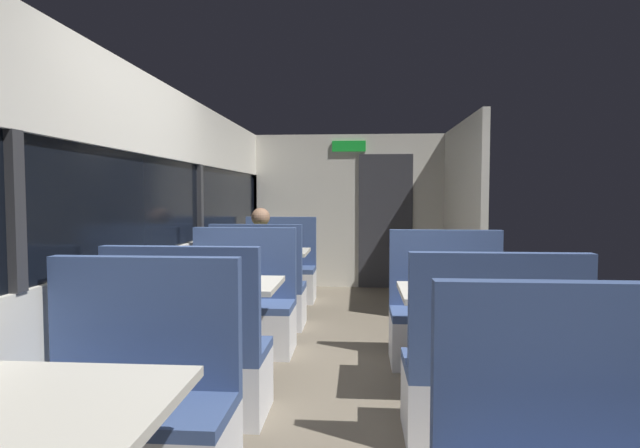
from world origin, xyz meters
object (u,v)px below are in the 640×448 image
Objects in this scene: bench_far_window_facing_end at (259,296)px; coffee_cup_primary at (259,247)px; bench_far_window_facing_entry at (279,276)px; bench_rear_aisle_facing_entry at (448,324)px; bench_mid_window_facing_end at (191,366)px; bench_near_window_facing_entry at (132,426)px; seated_passenger at (260,276)px; coffee_cup_secondary at (476,286)px; dining_table_far_window at (270,259)px; dining_table_mid_window at (220,295)px; dining_table_near_window at (38,427)px; bench_rear_aisle_facing_end at (490,385)px; bench_mid_window_facing_entry at (241,315)px; dining_table_rear_aisle at (465,305)px.

coffee_cup_primary is at bearing 101.19° from bench_far_window_facing_end.
bench_rear_aisle_facing_entry is (1.79, -2.45, 0.00)m from bench_far_window_facing_entry.
bench_near_window_facing_entry is at bearing -90.00° from bench_mid_window_facing_end.
bench_near_window_facing_entry is 1.00× the size of bench_far_window_facing_end.
coffee_cup_primary is (-0.12, 0.55, 0.25)m from seated_passenger.
seated_passenger is (-1.79, 1.12, 0.21)m from bench_rear_aisle_facing_entry.
bench_near_window_facing_entry reaches higher than coffee_cup_secondary.
bench_rear_aisle_facing_entry is 12.22× the size of coffee_cup_secondary.
bench_mid_window_facing_end is at bearing -90.00° from dining_table_far_window.
bench_far_window_facing_entry is at bearing 90.00° from dining_table_mid_window.
dining_table_mid_window is 2.18m from coffee_cup_primary.
bench_mid_window_facing_end is at bearing -87.55° from coffee_cup_primary.
dining_table_far_window is 0.21m from coffee_cup_primary.
dining_table_near_window is at bearing -123.10° from bench_rear_aisle_facing_entry.
dining_table_mid_window is 1.88m from bench_rear_aisle_facing_entry.
bench_rear_aisle_facing_end is at bearing 19.89° from bench_near_window_facing_entry.
dining_table_far_window is at bearing 90.00° from bench_mid_window_facing_entry.
coffee_cup_primary is at bearing -98.96° from bench_far_window_facing_entry.
coffee_cup_primary is at bearing 128.66° from coffee_cup_secondary.
bench_far_window_facing_end is (0.00, 0.85, 0.00)m from bench_mid_window_facing_entry.
dining_table_mid_window is at bearing -164.41° from bench_rear_aisle_facing_entry.
bench_near_window_facing_entry is 1.00× the size of bench_rear_aisle_facing_end.
seated_passenger reaches higher than coffee_cup_primary.
bench_far_window_facing_end is at bearing -90.00° from bench_far_window_facing_entry.
bench_near_window_facing_entry is at bearing -90.00° from bench_far_window_facing_end.
dining_table_rear_aisle is 0.82× the size of bench_rear_aisle_facing_end.
seated_passenger is (0.00, -0.63, -0.10)m from dining_table_far_window.
bench_rear_aisle_facing_entry is at bearing -41.09° from coffee_cup_primary.
seated_passenger is at bearing 90.00° from dining_table_near_window.
bench_far_window_facing_entry is 1.00× the size of bench_rear_aisle_facing_entry.
bench_mid_window_facing_entry is (0.00, 0.70, -0.31)m from dining_table_mid_window.
bench_rear_aisle_facing_end is 12.22× the size of coffee_cup_secondary.
bench_far_window_facing_end is 1.00× the size of bench_rear_aisle_facing_end.
bench_near_window_facing_entry is at bearing -90.00° from dining_table_mid_window.
coffee_cup_secondary is at bearing 85.42° from bench_rear_aisle_facing_end.
bench_mid_window_facing_end is (0.00, 0.85, 0.00)m from bench_near_window_facing_entry.
bench_far_window_facing_entry is at bearing 90.00° from dining_table_far_window.
bench_near_window_facing_entry is 0.85m from bench_mid_window_facing_end.
bench_rear_aisle_facing_end is 0.87× the size of seated_passenger.
bench_rear_aisle_facing_end is 3.10m from seated_passenger.
bench_rear_aisle_facing_entry reaches higher than dining_table_rear_aisle.
bench_mid_window_facing_end and bench_far_window_facing_end have the same top height.
bench_rear_aisle_facing_end and bench_rear_aisle_facing_entry have the same top height.
seated_passenger is (0.00, 0.92, 0.21)m from bench_mid_window_facing_entry.
dining_table_mid_window is at bearing 90.00° from bench_mid_window_facing_end.
bench_near_window_facing_entry is 1.22× the size of dining_table_mid_window.
bench_mid_window_facing_end is 1.00× the size of bench_rear_aisle_facing_end.
bench_mid_window_facing_end and bench_rear_aisle_facing_end have the same top height.
bench_far_window_facing_end is (0.00, 3.79, -0.31)m from dining_table_near_window.
bench_rear_aisle_facing_end is at bearing -65.04° from bench_far_window_facing_entry.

